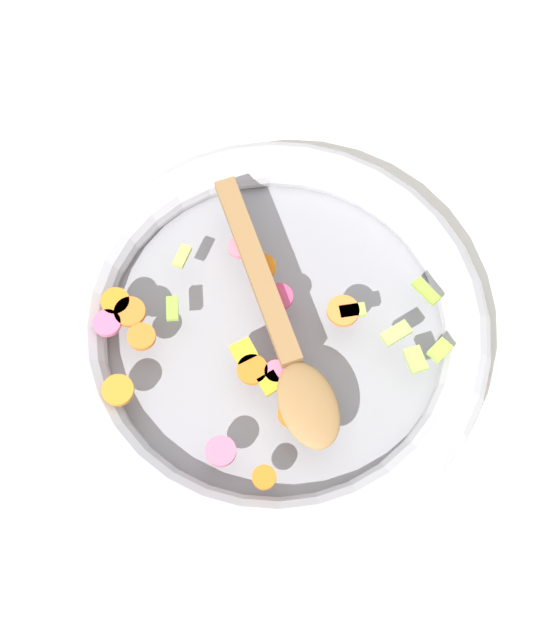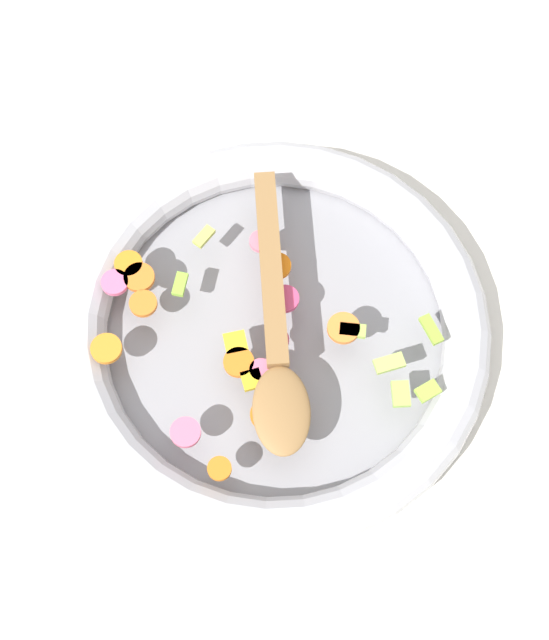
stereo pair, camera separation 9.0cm
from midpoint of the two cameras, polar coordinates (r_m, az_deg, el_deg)
ground_plane at (r=0.94m, az=-2.70°, el=-1.47°), size 4.00×4.00×0.00m
skillet at (r=0.92m, az=-2.76°, el=-1.00°), size 0.45×0.45×0.05m
chopped_vegetables at (r=0.89m, az=-4.76°, el=-1.94°), size 0.37×0.27×0.01m
wooden_spoon at (r=0.88m, az=-2.37°, el=-1.48°), size 0.13×0.30×0.01m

